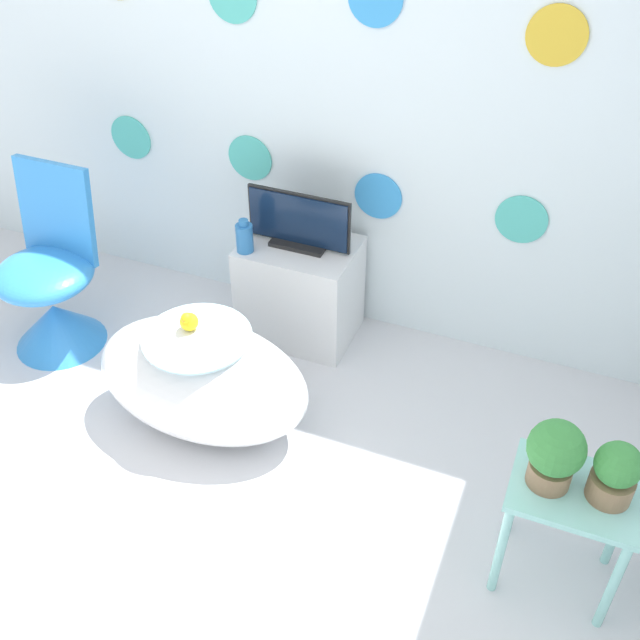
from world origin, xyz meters
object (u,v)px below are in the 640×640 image
at_px(bathtub, 203,379).
at_px(potted_plant_right, 616,473).
at_px(vase, 244,237).
at_px(potted_plant_left, 555,453).
at_px(chair, 52,295).
at_px(tv, 299,223).

bearing_deg(bathtub, potted_plant_right, -7.19).
height_order(vase, potted_plant_left, potted_plant_left).
bearing_deg(vase, potted_plant_right, -25.46).
bearing_deg(potted_plant_left, vase, 151.46).
bearing_deg(bathtub, vase, 97.63).
bearing_deg(potted_plant_right, chair, 170.54).
relative_size(bathtub, potted_plant_left, 3.72).
bearing_deg(potted_plant_left, bathtub, 171.38).
distance_m(tv, potted_plant_left, 1.56).
bearing_deg(bathtub, tv, 79.81).
relative_size(vase, potted_plant_right, 0.72).
bearing_deg(chair, tv, 25.63).
relative_size(chair, tv, 1.78).
height_order(chair, tv, chair).
xyz_separation_m(bathtub, chair, (-0.92, 0.22, 0.02)).
relative_size(bathtub, chair, 1.06).
distance_m(bathtub, potted_plant_right, 1.62).
height_order(potted_plant_left, potted_plant_right, potted_plant_left).
xyz_separation_m(tv, potted_plant_left, (1.26, -0.93, -0.02)).
relative_size(vase, potted_plant_left, 0.64).
height_order(tv, potted_plant_left, tv).
distance_m(bathtub, vase, 0.68).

